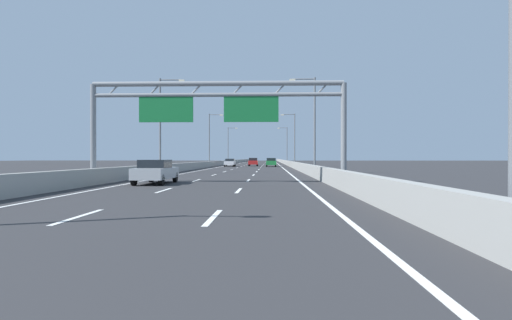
# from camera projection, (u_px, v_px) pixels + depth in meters

# --- Properties ---
(ground_plane) EXTENTS (260.00, 260.00, 0.00)m
(ground_plane) POSITION_uv_depth(u_px,v_px,m) (256.00, 164.00, 98.58)
(ground_plane) COLOR #2D2D30
(lane_dash_left_1) EXTENTS (0.16, 3.00, 0.01)m
(lane_dash_left_1) POSITION_uv_depth(u_px,v_px,m) (79.00, 217.00, 11.19)
(lane_dash_left_1) COLOR white
(lane_dash_left_1) RESTS_ON ground_plane
(lane_dash_left_2) EXTENTS (0.16, 3.00, 0.01)m
(lane_dash_left_2) POSITION_uv_depth(u_px,v_px,m) (164.00, 190.00, 20.19)
(lane_dash_left_2) COLOR white
(lane_dash_left_2) RESTS_ON ground_plane
(lane_dash_left_3) EXTENTS (0.16, 3.00, 0.01)m
(lane_dash_left_3) POSITION_uv_depth(u_px,v_px,m) (197.00, 180.00, 29.18)
(lane_dash_left_3) COLOR white
(lane_dash_left_3) RESTS_ON ground_plane
(lane_dash_left_4) EXTENTS (0.16, 3.00, 0.01)m
(lane_dash_left_4) POSITION_uv_depth(u_px,v_px,m) (214.00, 175.00, 38.18)
(lane_dash_left_4) COLOR white
(lane_dash_left_4) RESTS_ON ground_plane
(lane_dash_left_5) EXTENTS (0.16, 3.00, 0.01)m
(lane_dash_left_5) POSITION_uv_depth(u_px,v_px,m) (225.00, 172.00, 47.17)
(lane_dash_left_5) COLOR white
(lane_dash_left_5) RESTS_ON ground_plane
(lane_dash_left_6) EXTENTS (0.16, 3.00, 0.01)m
(lane_dash_left_6) POSITION_uv_depth(u_px,v_px,m) (232.00, 169.00, 56.17)
(lane_dash_left_6) COLOR white
(lane_dash_left_6) RESTS_ON ground_plane
(lane_dash_left_7) EXTENTS (0.16, 3.00, 0.01)m
(lane_dash_left_7) POSITION_uv_depth(u_px,v_px,m) (237.00, 168.00, 65.16)
(lane_dash_left_7) COLOR white
(lane_dash_left_7) RESTS_ON ground_plane
(lane_dash_left_8) EXTENTS (0.16, 3.00, 0.01)m
(lane_dash_left_8) POSITION_uv_depth(u_px,v_px,m) (241.00, 167.00, 74.16)
(lane_dash_left_8) COLOR white
(lane_dash_left_8) RESTS_ON ground_plane
(lane_dash_left_9) EXTENTS (0.16, 3.00, 0.01)m
(lane_dash_left_9) POSITION_uv_depth(u_px,v_px,m) (244.00, 166.00, 83.15)
(lane_dash_left_9) COLOR white
(lane_dash_left_9) RESTS_ON ground_plane
(lane_dash_left_10) EXTENTS (0.16, 3.00, 0.01)m
(lane_dash_left_10) POSITION_uv_depth(u_px,v_px,m) (247.00, 165.00, 92.15)
(lane_dash_left_10) COLOR white
(lane_dash_left_10) RESTS_ON ground_plane
(lane_dash_left_11) EXTENTS (0.16, 3.00, 0.01)m
(lane_dash_left_11) POSITION_uv_depth(u_px,v_px,m) (249.00, 164.00, 101.14)
(lane_dash_left_11) COLOR white
(lane_dash_left_11) RESTS_ON ground_plane
(lane_dash_left_12) EXTENTS (0.16, 3.00, 0.01)m
(lane_dash_left_12) POSITION_uv_depth(u_px,v_px,m) (251.00, 164.00, 110.13)
(lane_dash_left_12) COLOR white
(lane_dash_left_12) RESTS_ON ground_plane
(lane_dash_left_13) EXTENTS (0.16, 3.00, 0.01)m
(lane_dash_left_13) POSITION_uv_depth(u_px,v_px,m) (252.00, 163.00, 119.13)
(lane_dash_left_13) COLOR white
(lane_dash_left_13) RESTS_ON ground_plane
(lane_dash_left_14) EXTENTS (0.16, 3.00, 0.01)m
(lane_dash_left_14) POSITION_uv_depth(u_px,v_px,m) (253.00, 163.00, 128.12)
(lane_dash_left_14) COLOR white
(lane_dash_left_14) RESTS_ON ground_plane
(lane_dash_left_15) EXTENTS (0.16, 3.00, 0.01)m
(lane_dash_left_15) POSITION_uv_depth(u_px,v_px,m) (254.00, 162.00, 137.12)
(lane_dash_left_15) COLOR white
(lane_dash_left_15) RESTS_ON ground_plane
(lane_dash_left_16) EXTENTS (0.16, 3.00, 0.01)m
(lane_dash_left_16) POSITION_uv_depth(u_px,v_px,m) (255.00, 162.00, 146.11)
(lane_dash_left_16) COLOR white
(lane_dash_left_16) RESTS_ON ground_plane
(lane_dash_left_17) EXTENTS (0.16, 3.00, 0.01)m
(lane_dash_left_17) POSITION_uv_depth(u_px,v_px,m) (256.00, 162.00, 155.11)
(lane_dash_left_17) COLOR white
(lane_dash_left_17) RESTS_ON ground_plane
(lane_dash_right_1) EXTENTS (0.16, 3.00, 0.01)m
(lane_dash_right_1) POSITION_uv_depth(u_px,v_px,m) (213.00, 217.00, 11.07)
(lane_dash_right_1) COLOR white
(lane_dash_right_1) RESTS_ON ground_plane
(lane_dash_right_2) EXTENTS (0.16, 3.00, 0.01)m
(lane_dash_right_2) POSITION_uv_depth(u_px,v_px,m) (239.00, 191.00, 20.07)
(lane_dash_right_2) COLOR white
(lane_dash_right_2) RESTS_ON ground_plane
(lane_dash_right_3) EXTENTS (0.16, 3.00, 0.01)m
(lane_dash_right_3) POSITION_uv_depth(u_px,v_px,m) (248.00, 180.00, 29.06)
(lane_dash_right_3) COLOR white
(lane_dash_right_3) RESTS_ON ground_plane
(lane_dash_right_4) EXTENTS (0.16, 3.00, 0.01)m
(lane_dash_right_4) POSITION_uv_depth(u_px,v_px,m) (254.00, 175.00, 38.06)
(lane_dash_right_4) COLOR white
(lane_dash_right_4) RESTS_ON ground_plane
(lane_dash_right_5) EXTENTS (0.16, 3.00, 0.01)m
(lane_dash_right_5) POSITION_uv_depth(u_px,v_px,m) (257.00, 172.00, 47.05)
(lane_dash_right_5) COLOR white
(lane_dash_right_5) RESTS_ON ground_plane
(lane_dash_right_6) EXTENTS (0.16, 3.00, 0.01)m
(lane_dash_right_6) POSITION_uv_depth(u_px,v_px,m) (259.00, 169.00, 56.05)
(lane_dash_right_6) COLOR white
(lane_dash_right_6) RESTS_ON ground_plane
(lane_dash_right_7) EXTENTS (0.16, 3.00, 0.01)m
(lane_dash_right_7) POSITION_uv_depth(u_px,v_px,m) (260.00, 168.00, 65.04)
(lane_dash_right_7) COLOR white
(lane_dash_right_7) RESTS_ON ground_plane
(lane_dash_right_8) EXTENTS (0.16, 3.00, 0.01)m
(lane_dash_right_8) POSITION_uv_depth(u_px,v_px,m) (262.00, 167.00, 74.03)
(lane_dash_right_8) COLOR white
(lane_dash_right_8) RESTS_ON ground_plane
(lane_dash_right_9) EXTENTS (0.16, 3.00, 0.01)m
(lane_dash_right_9) POSITION_uv_depth(u_px,v_px,m) (263.00, 166.00, 83.03)
(lane_dash_right_9) COLOR white
(lane_dash_right_9) RESTS_ON ground_plane
(lane_dash_right_10) EXTENTS (0.16, 3.00, 0.01)m
(lane_dash_right_10) POSITION_uv_depth(u_px,v_px,m) (263.00, 165.00, 92.02)
(lane_dash_right_10) COLOR white
(lane_dash_right_10) RESTS_ON ground_plane
(lane_dash_right_11) EXTENTS (0.16, 3.00, 0.01)m
(lane_dash_right_11) POSITION_uv_depth(u_px,v_px,m) (264.00, 164.00, 101.02)
(lane_dash_right_11) COLOR white
(lane_dash_right_11) RESTS_ON ground_plane
(lane_dash_right_12) EXTENTS (0.16, 3.00, 0.01)m
(lane_dash_right_12) POSITION_uv_depth(u_px,v_px,m) (264.00, 164.00, 110.01)
(lane_dash_right_12) COLOR white
(lane_dash_right_12) RESTS_ON ground_plane
(lane_dash_right_13) EXTENTS (0.16, 3.00, 0.01)m
(lane_dash_right_13) POSITION_uv_depth(u_px,v_px,m) (265.00, 163.00, 119.01)
(lane_dash_right_13) COLOR white
(lane_dash_right_13) RESTS_ON ground_plane
(lane_dash_right_14) EXTENTS (0.16, 3.00, 0.01)m
(lane_dash_right_14) POSITION_uv_depth(u_px,v_px,m) (265.00, 163.00, 128.00)
(lane_dash_right_14) COLOR white
(lane_dash_right_14) RESTS_ON ground_plane
(lane_dash_right_15) EXTENTS (0.16, 3.00, 0.01)m
(lane_dash_right_15) POSITION_uv_depth(u_px,v_px,m) (266.00, 162.00, 137.00)
(lane_dash_right_15) COLOR white
(lane_dash_right_15) RESTS_ON ground_plane
(lane_dash_right_16) EXTENTS (0.16, 3.00, 0.01)m
(lane_dash_right_16) POSITION_uv_depth(u_px,v_px,m) (266.00, 162.00, 145.99)
(lane_dash_right_16) COLOR white
(lane_dash_right_16) RESTS_ON ground_plane
(lane_dash_right_17) EXTENTS (0.16, 3.00, 0.01)m
(lane_dash_right_17) POSITION_uv_depth(u_px,v_px,m) (266.00, 162.00, 154.99)
(lane_dash_right_17) COLOR white
(lane_dash_right_17) RESTS_ON ground_plane
(edge_line_left) EXTENTS (0.16, 176.00, 0.01)m
(edge_line_left) POSITION_uv_depth(u_px,v_px,m) (229.00, 165.00, 86.76)
(edge_line_left) COLOR white
(edge_line_left) RESTS_ON ground_plane
(edge_line_right) EXTENTS (0.16, 176.00, 0.01)m
(edge_line_right) POSITION_uv_depth(u_px,v_px,m) (280.00, 165.00, 86.41)
(edge_line_right) COLOR white
(edge_line_right) RESTS_ON ground_plane
(barrier_left) EXTENTS (0.45, 220.00, 0.95)m
(barrier_left) POSITION_uv_depth(u_px,v_px,m) (231.00, 162.00, 108.80)
(barrier_left) COLOR #9E9E99
(barrier_left) RESTS_ON ground_plane
(barrier_right) EXTENTS (0.45, 220.00, 0.95)m
(barrier_right) POSITION_uv_depth(u_px,v_px,m) (284.00, 162.00, 108.34)
(barrier_right) COLOR #9E9E99
(barrier_right) RESTS_ON ground_plane
(sign_gantry) EXTENTS (16.05, 0.36, 6.36)m
(sign_gantry) POSITION_uv_depth(u_px,v_px,m) (215.00, 106.00, 26.17)
(sign_gantry) COLOR gray
(sign_gantry) RESTS_ON ground_plane
(streetlamp_left_mid) EXTENTS (2.58, 0.28, 9.50)m
(streetlamp_left_mid) POSITION_uv_depth(u_px,v_px,m) (162.00, 119.00, 41.94)
(streetlamp_left_mid) COLOR slate
(streetlamp_left_mid) RESTS_ON ground_plane
(streetlamp_right_mid) EXTENTS (2.58, 0.28, 9.50)m
(streetlamp_right_mid) POSITION_uv_depth(u_px,v_px,m) (312.00, 119.00, 41.44)
(streetlamp_right_mid) COLOR slate
(streetlamp_right_mid) RESTS_ON ground_plane
(streetlamp_left_far) EXTENTS (2.58, 0.28, 9.50)m
(streetlamp_left_far) POSITION_uv_depth(u_px,v_px,m) (211.00, 137.00, 75.83)
(streetlamp_left_far) COLOR slate
(streetlamp_left_far) RESTS_ON ground_plane
(streetlamp_right_far) EXTENTS (2.58, 0.28, 9.50)m
(streetlamp_right_far) POSITION_uv_depth(u_px,v_px,m) (293.00, 136.00, 75.33)
(streetlamp_right_far) COLOR slate
(streetlamp_right_far) RESTS_ON ground_plane
(streetlamp_left_distant) EXTENTS (2.58, 0.28, 9.50)m
(streetlamp_left_distant) POSITION_uv_depth(u_px,v_px,m) (229.00, 143.00, 109.72)
(streetlamp_left_distant) COLOR slate
(streetlamp_left_distant) RESTS_ON ground_plane
(streetlamp_right_distant) EXTENTS (2.58, 0.28, 9.50)m
(streetlamp_right_distant) POSITION_uv_depth(u_px,v_px,m) (286.00, 143.00, 109.22)
(streetlamp_right_distant) COLOR slate
(streetlamp_right_distant) RESTS_ON ground_plane
(green_car) EXTENTS (1.75, 4.36, 1.52)m
(green_car) POSITION_uv_depth(u_px,v_px,m) (271.00, 162.00, 72.88)
(green_car) COLOR #1E7A38
(green_car) RESTS_ON ground_plane
(silver_car) EXTENTS (1.78, 4.55, 1.45)m
(silver_car) POSITION_uv_depth(u_px,v_px,m) (156.00, 171.00, 25.28)
(silver_car) COLOR #A8ADB2
(silver_car) RESTS_ON ground_plane
(red_car) EXTENTS (1.73, 4.28, 1.53)m
(red_car) POSITION_uv_depth(u_px,v_px,m) (253.00, 162.00, 78.70)
(red_car) COLOR red
(red_car) RESTS_ON ground_plane
(white_car) EXTENTS (1.74, 4.22, 1.39)m
(white_car) POSITION_uv_depth(u_px,v_px,m) (230.00, 162.00, 74.23)
(white_car) COLOR silver
(white_car) RESTS_ON ground_plane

